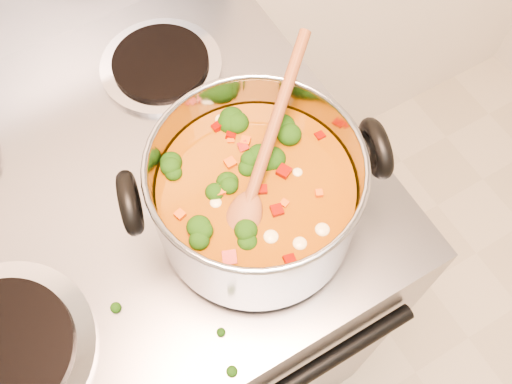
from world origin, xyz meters
TOP-DOWN VIEW (x-y plane):
  - electric_range at (0.03, 1.16)m, footprint 0.76×0.69m
  - stockpot at (0.20, 1.01)m, footprint 0.32×0.26m
  - wooden_spoon at (0.21, 1.01)m, footprint 0.22×0.19m
  - cooktop_crumbs at (0.19, 0.94)m, footprint 0.38×0.24m

SIDE VIEW (x-z plane):
  - electric_range at x=0.03m, z-range -0.07..1.01m
  - cooktop_crumbs at x=0.19m, z-range 0.92..0.93m
  - stockpot at x=0.20m, z-range 0.92..1.08m
  - wooden_spoon at x=0.21m, z-range 0.99..1.09m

